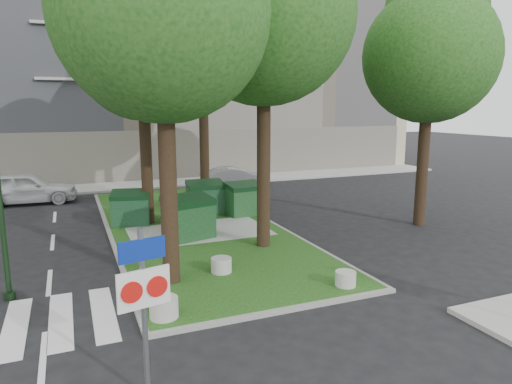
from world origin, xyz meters
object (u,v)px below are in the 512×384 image
tree_street_right (431,43)px  dumpster_c (205,198)px  tree_median_mid (143,43)px  bollard_right (346,279)px  dumpster_b (189,218)px  dumpster_d (244,199)px  bollard_left (164,308)px  bollard_mid (221,265)px  litter_bin (224,192)px  car_white (26,188)px  dumpster_a (131,208)px  car_silver (235,178)px  traffic_sign_pole (143,291)px  tree_median_far (203,24)px

tree_street_right → dumpster_c: tree_street_right is taller
tree_median_mid → bollard_right: tree_median_mid is taller
dumpster_b → dumpster_d: size_ratio=1.17×
bollard_left → bollard_mid: (2.03, 2.16, -0.02)m
litter_bin → car_white: (-8.96, 3.28, 0.30)m
dumpster_b → bollard_right: bearing=-80.1°
dumpster_a → dumpster_c: (3.20, 0.64, 0.04)m
bollard_left → tree_street_right: bearing=22.2°
tree_street_right → bollard_mid: 11.58m
tree_street_right → tree_median_mid: bearing=158.2°
bollard_left → bollard_mid: 2.96m
dumpster_a → car_silver: dumpster_a is taller
tree_street_right → car_white: 19.18m
dumpster_b → bollard_right: dumpster_b is taller
traffic_sign_pole → car_white: size_ratio=0.62×
car_silver → car_white: bearing=93.4°
tree_street_right → bollard_right: (-6.52, -4.56, -6.67)m
tree_median_far → dumpster_b: 9.74m
tree_median_far → litter_bin: 7.90m
bollard_right → bollard_mid: (-2.64, 2.16, 0.02)m
tree_median_mid → tree_median_far: (3.20, 3.00, 1.34)m
tree_median_mid → bollard_mid: tree_median_mid is taller
bollard_mid → car_white: bearing=113.9°
traffic_sign_pole → dumpster_d: bearing=49.2°
bollard_right → car_silver: car_silver is taller
tree_median_mid → tree_street_right: 10.77m
tree_street_right → dumpster_a: (-10.76, 3.96, -6.22)m
dumpster_c → traffic_sign_pole: size_ratio=0.56×
tree_median_far → dumpster_d: size_ratio=7.37×
bollard_mid → bollard_left: bearing=-133.2°
tree_median_mid → dumpster_d: size_ratio=6.17×
bollard_left → traffic_sign_pole: (-0.77, -2.50, 1.48)m
tree_street_right → bollard_right: size_ratio=18.96×
litter_bin → traffic_sign_pole: 15.51m
dumpster_b → bollard_left: 6.14m
dumpster_d → bollard_left: 9.79m
dumpster_d → bollard_right: bearing=-99.3°
tree_street_right → bollard_left: bearing=-157.8°
dumpster_d → dumpster_c: bearing=144.7°
traffic_sign_pole → car_white: 17.77m
tree_median_mid → bollard_mid: 9.27m
tree_street_right → bollard_left: (-11.19, -4.56, -6.64)m
bollard_right → traffic_sign_pole: size_ratio=0.19×
tree_street_right → car_white: tree_street_right is taller
dumpster_c → dumpster_d: (1.47, -0.81, -0.02)m
dumpster_c → dumpster_a: bearing=-165.7°
tree_street_right → car_white: size_ratio=2.21×
bollard_left → litter_bin: litter_bin is taller
car_white → tree_median_mid: bearing=-139.9°
tree_street_right → traffic_sign_pole: size_ratio=3.54×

